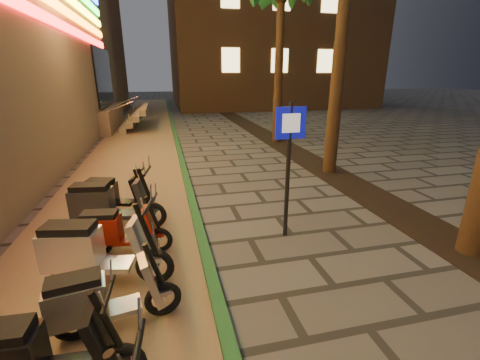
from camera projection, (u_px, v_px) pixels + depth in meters
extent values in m
cube|color=#8C7251|center=(133.00, 160.00, 11.64)|extent=(3.40, 60.00, 0.01)
cube|color=#225D2B|center=(180.00, 156.00, 12.00)|extent=(0.18, 60.00, 0.10)
cube|color=black|center=(366.00, 193.00, 8.39)|extent=(1.20, 40.00, 0.02)
cube|color=black|center=(104.00, 77.00, 17.74)|extent=(0.08, 5.00, 3.00)
cube|color=gray|center=(70.00, 119.00, 17.98)|extent=(5.00, 6.00, 1.20)
cube|color=gray|center=(127.00, 125.00, 18.78)|extent=(0.35, 5.00, 0.30)
cube|color=gray|center=(133.00, 119.00, 18.77)|extent=(0.35, 5.00, 0.30)
cube|color=gray|center=(139.00, 114.00, 18.75)|extent=(0.35, 5.00, 0.30)
cube|color=gray|center=(144.00, 109.00, 18.73)|extent=(0.35, 5.00, 0.30)
cylinder|color=silver|center=(113.00, 109.00, 16.50)|extent=(2.09, 0.06, 0.81)
cylinder|color=silver|center=(122.00, 103.00, 20.20)|extent=(2.09, 0.06, 0.81)
cube|color=#FFE58C|center=(231.00, 60.00, 24.74)|extent=(1.40, 0.06, 1.80)
cube|color=#FFE58C|center=(280.00, 61.00, 25.63)|extent=(1.40, 0.06, 1.80)
cube|color=#FFE58C|center=(325.00, 61.00, 26.51)|extent=(1.40, 0.06, 1.80)
cube|color=#FFE58C|center=(330.00, 0.00, 25.10)|extent=(1.40, 0.06, 1.80)
cylinder|color=#472D19|center=(337.00, 78.00, 9.34)|extent=(0.40, 0.40, 5.70)
cylinder|color=#472D19|center=(279.00, 74.00, 13.92)|extent=(0.40, 0.40, 5.95)
cylinder|color=black|center=(288.00, 173.00, 5.83)|extent=(0.08, 0.08, 2.52)
cube|color=#0E11B7|center=(291.00, 123.00, 5.53)|extent=(0.55, 0.04, 0.55)
cube|color=white|center=(291.00, 123.00, 5.51)|extent=(0.32, 0.03, 0.32)
cylinder|color=black|center=(136.00, 355.00, 2.09)|extent=(0.10, 0.63, 0.05)
cube|color=black|center=(1.00, 359.00, 2.88)|extent=(0.69, 0.39, 0.48)
cube|color=black|center=(102.00, 340.00, 3.02)|extent=(0.27, 0.40, 0.68)
cylinder|color=black|center=(107.00, 322.00, 2.98)|extent=(0.27, 0.08, 0.71)
cylinder|color=black|center=(108.00, 294.00, 2.89)|extent=(0.07, 0.56, 0.04)
cube|color=black|center=(120.00, 355.00, 3.12)|extent=(0.22, 0.14, 0.06)
torus|color=black|center=(74.00, 323.00, 3.70)|extent=(0.49, 0.18, 0.48)
cylinder|color=silver|center=(74.00, 323.00, 3.70)|extent=(0.14, 0.11, 0.13)
torus|color=black|center=(163.00, 299.00, 4.09)|extent=(0.49, 0.18, 0.48)
cylinder|color=silver|center=(163.00, 299.00, 4.09)|extent=(0.14, 0.11, 0.13)
cube|color=#929299|center=(120.00, 308.00, 3.88)|extent=(0.55, 0.40, 0.07)
cube|color=#929299|center=(77.00, 302.00, 3.64)|extent=(0.69, 0.46, 0.46)
cube|color=black|center=(73.00, 282.00, 3.56)|extent=(0.61, 0.39, 0.11)
cube|color=#929299|center=(151.00, 281.00, 3.94)|extent=(0.31, 0.40, 0.64)
cylinder|color=black|center=(155.00, 267.00, 3.91)|extent=(0.26, 0.11, 0.68)
cylinder|color=black|center=(157.00, 244.00, 3.83)|extent=(0.13, 0.53, 0.04)
cube|color=#929299|center=(163.00, 292.00, 4.05)|extent=(0.22, 0.16, 0.05)
torus|color=black|center=(69.00, 268.00, 4.65)|extent=(0.58, 0.22, 0.57)
cylinder|color=silver|center=(69.00, 268.00, 4.65)|extent=(0.17, 0.14, 0.15)
torus|color=black|center=(155.00, 266.00, 4.70)|extent=(0.58, 0.22, 0.57)
cylinder|color=silver|center=(155.00, 266.00, 4.70)|extent=(0.17, 0.14, 0.15)
cube|color=white|center=(111.00, 265.00, 4.66)|extent=(0.67, 0.48, 0.09)
cube|color=white|center=(72.00, 249.00, 4.55)|extent=(0.84, 0.56, 0.55)
cube|color=black|center=(68.00, 229.00, 4.45)|extent=(0.74, 0.48, 0.13)
cube|color=white|center=(142.00, 244.00, 4.57)|extent=(0.37, 0.49, 0.77)
cylinder|color=black|center=(146.00, 230.00, 4.51)|extent=(0.31, 0.13, 0.81)
cylinder|color=black|center=(148.00, 207.00, 4.40)|extent=(0.17, 0.64, 0.05)
cube|color=white|center=(154.00, 259.00, 4.65)|extent=(0.27, 0.20, 0.07)
torus|color=black|center=(99.00, 243.00, 5.45)|extent=(0.47, 0.15, 0.47)
cylinder|color=silver|center=(99.00, 243.00, 5.45)|extent=(0.14, 0.10, 0.13)
torus|color=black|center=(159.00, 240.00, 5.55)|extent=(0.47, 0.15, 0.47)
cylinder|color=silver|center=(159.00, 240.00, 5.55)|extent=(0.14, 0.10, 0.13)
cube|color=maroon|center=(129.00, 240.00, 5.49)|extent=(0.53, 0.36, 0.07)
cube|color=maroon|center=(101.00, 229.00, 5.37)|extent=(0.66, 0.42, 0.45)
cube|color=black|center=(99.00, 215.00, 5.29)|extent=(0.59, 0.35, 0.11)
cube|color=maroon|center=(150.00, 225.00, 5.44)|extent=(0.28, 0.39, 0.63)
cylinder|color=black|center=(153.00, 215.00, 5.39)|extent=(0.25, 0.09, 0.66)
cylinder|color=black|center=(154.00, 199.00, 5.31)|extent=(0.10, 0.52, 0.04)
cube|color=maroon|center=(159.00, 235.00, 5.52)|extent=(0.21, 0.15, 0.05)
torus|color=black|center=(90.00, 218.00, 6.31)|extent=(0.57, 0.19, 0.56)
cylinder|color=silver|center=(90.00, 218.00, 6.31)|extent=(0.17, 0.13, 0.15)
torus|color=black|center=(153.00, 215.00, 6.41)|extent=(0.57, 0.19, 0.56)
cylinder|color=silver|center=(153.00, 215.00, 6.41)|extent=(0.17, 0.13, 0.15)
cube|color=#282B2E|center=(121.00, 214.00, 6.35)|extent=(0.64, 0.45, 0.09)
cube|color=#282B2E|center=(92.00, 203.00, 6.22)|extent=(0.81, 0.52, 0.54)
cube|color=black|center=(90.00, 187.00, 6.12)|extent=(0.71, 0.44, 0.13)
cube|color=#282B2E|center=(143.00, 198.00, 6.28)|extent=(0.35, 0.47, 0.76)
cylinder|color=black|center=(146.00, 188.00, 6.22)|extent=(0.30, 0.12, 0.80)
cylinder|color=black|center=(147.00, 171.00, 6.12)|extent=(0.14, 0.63, 0.05)
cube|color=#282B2E|center=(152.00, 209.00, 6.37)|extent=(0.26, 0.18, 0.06)
torus|color=black|center=(100.00, 203.00, 7.13)|extent=(0.47, 0.21, 0.46)
cylinder|color=silver|center=(100.00, 203.00, 7.13)|extent=(0.14, 0.12, 0.12)
torus|color=black|center=(144.00, 204.00, 7.09)|extent=(0.47, 0.21, 0.46)
cylinder|color=silver|center=(144.00, 204.00, 7.09)|extent=(0.14, 0.12, 0.12)
cube|color=black|center=(122.00, 202.00, 7.10)|extent=(0.55, 0.43, 0.07)
cube|color=black|center=(102.00, 193.00, 7.05)|extent=(0.69, 0.50, 0.44)
cube|color=black|center=(100.00, 181.00, 6.97)|extent=(0.61, 0.43, 0.11)
cube|color=black|center=(138.00, 191.00, 7.00)|extent=(0.33, 0.41, 0.63)
cylinder|color=black|center=(140.00, 184.00, 6.94)|extent=(0.25, 0.13, 0.66)
cylinder|color=black|center=(140.00, 171.00, 6.85)|extent=(0.18, 0.51, 0.04)
cube|color=black|center=(144.00, 200.00, 7.05)|extent=(0.22, 0.17, 0.05)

